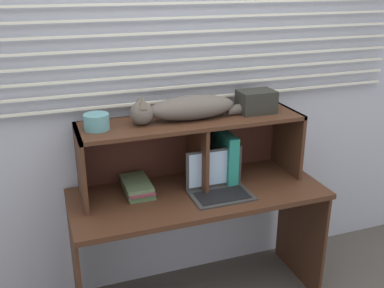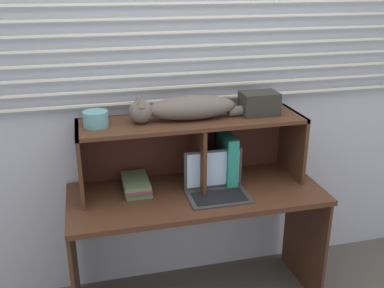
% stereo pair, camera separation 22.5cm
% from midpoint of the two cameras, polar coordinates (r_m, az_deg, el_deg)
% --- Properties ---
extents(back_panel_with_blinds, '(4.40, 0.08, 2.50)m').
position_cam_midpoint_polar(back_panel_with_blinds, '(2.59, 1.31, 7.35)').
color(back_panel_with_blinds, '#A9AFC2').
rests_on(back_panel_with_blinds, ground).
extents(desk, '(1.41, 0.58, 0.73)m').
position_cam_midpoint_polar(desk, '(2.55, 3.14, -9.09)').
color(desk, '#422618').
rests_on(desk, ground).
extents(hutch_shelf_unit, '(1.25, 0.34, 0.39)m').
position_cam_midpoint_polar(hutch_shelf_unit, '(2.49, 2.49, 0.88)').
color(hutch_shelf_unit, '#422618').
rests_on(hutch_shelf_unit, desk).
extents(cat, '(0.80, 0.16, 0.15)m').
position_cam_midpoint_polar(cat, '(2.40, 2.05, 4.61)').
color(cat, '#574F49').
rests_on(cat, hutch_shelf_unit).
extents(laptop, '(0.33, 0.22, 0.23)m').
position_cam_midpoint_polar(laptop, '(2.44, 5.83, -5.42)').
color(laptop, '#333333').
rests_on(laptop, desk).
extents(binder_upright, '(0.06, 0.25, 0.29)m').
position_cam_midpoint_polar(binder_upright, '(2.57, 6.95, -1.77)').
color(binder_upright, '#218174').
rests_on(binder_upright, desk).
extents(book_stack, '(0.15, 0.27, 0.07)m').
position_cam_midpoint_polar(book_stack, '(2.49, -4.65, -5.25)').
color(book_stack, '#4A6E4A').
rests_on(book_stack, desk).
extents(small_basket, '(0.13, 0.13, 0.08)m').
position_cam_midpoint_polar(small_basket, '(2.32, -9.61, 3.16)').
color(small_basket, teal).
rests_on(small_basket, hutch_shelf_unit).
extents(storage_box, '(0.21, 0.14, 0.13)m').
position_cam_midpoint_polar(storage_box, '(2.54, 11.15, 5.13)').
color(storage_box, '#252621').
rests_on(storage_box, hutch_shelf_unit).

